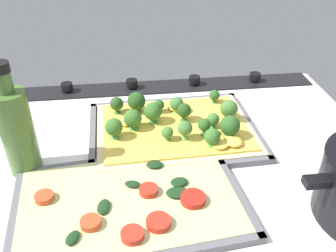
{
  "coord_description": "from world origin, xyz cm",
  "views": [
    {
      "loc": [
        8.98,
        52.56,
        43.04
      ],
      "look_at": [
        2.22,
        -2.85,
        6.45
      ],
      "focal_mm": 39.22,
      "sensor_mm": 36.0,
      "label": 1
    }
  ],
  "objects_px": {
    "veggie_pizza_back": "(130,202)",
    "oil_bottle": "(17,130)",
    "broccoli_pizza": "(174,124)",
    "baking_tray_front": "(173,132)",
    "baking_tray_back": "(129,204)"
  },
  "relations": [
    {
      "from": "baking_tray_front",
      "to": "broccoli_pizza",
      "type": "distance_m",
      "value": 0.02
    },
    {
      "from": "broccoli_pizza",
      "to": "oil_bottle",
      "type": "height_order",
      "value": "oil_bottle"
    },
    {
      "from": "veggie_pizza_back",
      "to": "oil_bottle",
      "type": "bearing_deg",
      "value": -32.64
    },
    {
      "from": "oil_bottle",
      "to": "baking_tray_front",
      "type": "bearing_deg",
      "value": -163.87
    },
    {
      "from": "baking_tray_back",
      "to": "broccoli_pizza",
      "type": "bearing_deg",
      "value": -116.78
    },
    {
      "from": "baking_tray_back",
      "to": "veggie_pizza_back",
      "type": "relative_size",
      "value": 1.07
    },
    {
      "from": "baking_tray_front",
      "to": "broccoli_pizza",
      "type": "height_order",
      "value": "broccoli_pizza"
    },
    {
      "from": "broccoli_pizza",
      "to": "veggie_pizza_back",
      "type": "height_order",
      "value": "broccoli_pizza"
    },
    {
      "from": "baking_tray_back",
      "to": "baking_tray_front",
      "type": "bearing_deg",
      "value": -116.28
    },
    {
      "from": "baking_tray_front",
      "to": "veggie_pizza_back",
      "type": "xyz_separation_m",
      "value": [
        0.09,
        0.2,
        0.01
      ]
    },
    {
      "from": "baking_tray_back",
      "to": "veggie_pizza_back",
      "type": "distance_m",
      "value": 0.01
    },
    {
      "from": "baking_tray_front",
      "to": "baking_tray_back",
      "type": "bearing_deg",
      "value": 63.72
    },
    {
      "from": "baking_tray_front",
      "to": "oil_bottle",
      "type": "relative_size",
      "value": 1.68
    },
    {
      "from": "veggie_pizza_back",
      "to": "oil_bottle",
      "type": "xyz_separation_m",
      "value": [
        0.18,
        -0.12,
        0.07
      ]
    },
    {
      "from": "veggie_pizza_back",
      "to": "oil_bottle",
      "type": "relative_size",
      "value": 1.73
    }
  ]
}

